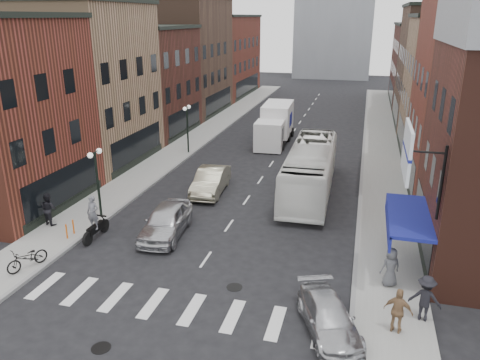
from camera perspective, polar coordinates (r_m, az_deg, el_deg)
name	(u,v)px	position (r m, az deg, el deg)	size (l,w,h in m)	color
ground	(199,270)	(22.10, -5.06, -10.84)	(160.00, 160.00, 0.00)	black
sidewalk_left	(193,141)	(44.10, -5.77, 4.79)	(3.00, 74.00, 0.15)	gray
sidewalk_right	(382,154)	(41.41, 16.87, 3.07)	(3.00, 74.00, 0.15)	gray
curb_left	(208,143)	(43.62, -3.92, 4.58)	(0.20, 74.00, 0.16)	gray
curb_right	(363,153)	(41.39, 14.79, 3.16)	(0.20, 74.00, 0.16)	gray
crosswalk_stripes	(173,306)	(19.75, -8.11, -15.01)	(12.00, 2.20, 0.01)	silver
bldg_left_mid_a	(75,84)	(38.92, -19.52, 10.98)	(10.30, 10.20, 12.30)	#987554
bldg_left_mid_b	(136,81)	(47.57, -12.62, 11.73)	(10.30, 10.20, 10.30)	#452118
bldg_left_far_a	(178,56)	(57.36, -7.59, 14.75)	(10.30, 12.20, 13.30)	#4B3225
bldg_left_far_b	(215,56)	(70.54, -3.11, 14.90)	(10.30, 16.20, 11.30)	maroon
bldg_right_mid_b	(471,87)	(43.02, 26.34, 10.13)	(10.30, 10.20, 11.30)	#987554
bldg_right_far_a	(451,67)	(53.74, 24.35, 12.42)	(10.30, 12.20, 12.30)	#4B3225
bldg_right_far_b	(434,64)	(67.64, 22.53, 12.89)	(10.30, 16.20, 10.30)	#452118
awning_blue	(405,217)	(22.17, 19.43, -4.25)	(1.80, 5.00, 0.78)	navy
billboard_sign	(409,153)	(19.12, 19.94, 3.15)	(1.52, 3.00, 3.70)	black
streetlamp_near	(97,171)	(27.32, -17.08, 1.06)	(0.32, 1.22, 4.11)	black
streetlamp_far	(187,120)	(39.43, -6.45, 7.26)	(0.32, 1.22, 4.11)	black
bike_rack	(70,229)	(26.18, -20.01, -5.63)	(0.08, 0.68, 0.80)	#D8590C
box_truck	(275,125)	(43.10, 4.32, 6.74)	(2.72, 8.12, 3.49)	white
motorcycle_rider	(94,219)	(25.49, -17.36, -4.59)	(0.67, 2.37, 2.42)	black
transit_bus	(310,169)	(30.91, 8.56, 1.31)	(2.74, 11.71, 3.26)	white
sedan_left_near	(166,221)	(25.19, -8.99, -4.94)	(1.95, 4.86, 1.66)	silver
sedan_left_far	(211,181)	(30.89, -3.60, -0.11)	(1.73, 4.95, 1.63)	#BBB697
curb_car	(329,318)	(18.22, 10.76, -16.16)	(1.69, 4.17, 1.21)	#ADAEB2
parked_bicycle	(27,258)	(23.68, -24.50, -8.66)	(0.68, 1.96, 1.03)	black
ped_left_solo	(49,209)	(27.85, -22.30, -3.29)	(0.88, 0.51, 1.81)	black
ped_right_a	(425,298)	(19.41, 21.65, -13.24)	(1.19, 0.59, 1.84)	black
ped_right_b	(398,311)	(18.42, 18.73, -14.88)	(1.04, 0.52, 1.77)	#8D6948
ped_right_c	(391,267)	(21.18, 17.88, -10.06)	(0.85, 0.55, 1.74)	#4F5055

